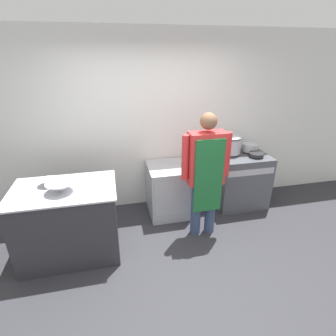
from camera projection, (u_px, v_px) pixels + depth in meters
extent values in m
plane|color=#2D2D33|center=(177.00, 274.00, 3.03)|extent=(14.00, 14.00, 0.00)
cube|color=white|center=(151.00, 124.00, 4.01)|extent=(8.00, 0.05, 2.70)
cube|color=#2D2D33|center=(69.00, 222.00, 3.21)|extent=(1.15, 0.77, 0.90)
cube|color=#B2B5BC|center=(63.00, 189.00, 3.02)|extent=(1.19, 0.80, 0.02)
cube|color=#4C4F56|center=(240.00, 180.00, 4.31)|extent=(0.81, 0.63, 0.87)
cube|color=#B2B5BC|center=(251.00, 172.00, 3.93)|extent=(0.75, 0.03, 0.10)
cube|color=#B2B5BC|center=(235.00, 149.00, 4.40)|extent=(0.81, 0.03, 0.02)
cube|color=#A8ADB2|center=(168.00, 190.00, 4.09)|extent=(0.60, 0.68, 0.79)
cube|color=silver|center=(173.00, 198.00, 3.78)|extent=(0.51, 0.02, 0.55)
cylinder|color=#38476B|center=(196.00, 209.00, 3.58)|extent=(0.14, 0.14, 0.79)
cylinder|color=#38476B|center=(210.00, 207.00, 3.62)|extent=(0.14, 0.14, 0.79)
cube|color=red|center=(206.00, 158.00, 3.31)|extent=(0.47, 0.22, 0.68)
cube|color=#1E6633|center=(209.00, 177.00, 3.28)|extent=(0.37, 0.02, 0.98)
cylinder|color=red|center=(185.00, 158.00, 3.24)|extent=(0.09, 0.09, 0.58)
cylinder|color=red|center=(227.00, 154.00, 3.35)|extent=(0.09, 0.09, 0.58)
sphere|color=brown|center=(209.00, 121.00, 3.12)|extent=(0.21, 0.21, 0.21)
cone|color=#B2B5BC|center=(60.00, 187.00, 2.93)|extent=(0.31, 0.31, 0.11)
cone|color=#B2B5BC|center=(47.00, 182.00, 3.08)|extent=(0.20, 0.20, 0.08)
cylinder|color=#B2B5BC|center=(230.00, 146.00, 4.14)|extent=(0.33, 0.33, 0.24)
ellipsoid|color=#B2B5BC|center=(231.00, 137.00, 4.08)|extent=(0.33, 0.33, 0.06)
cylinder|color=#262628|center=(256.00, 154.00, 4.05)|extent=(0.23, 0.23, 0.05)
cylinder|color=#B2B5BC|center=(250.00, 147.00, 4.23)|extent=(0.24, 0.24, 0.12)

